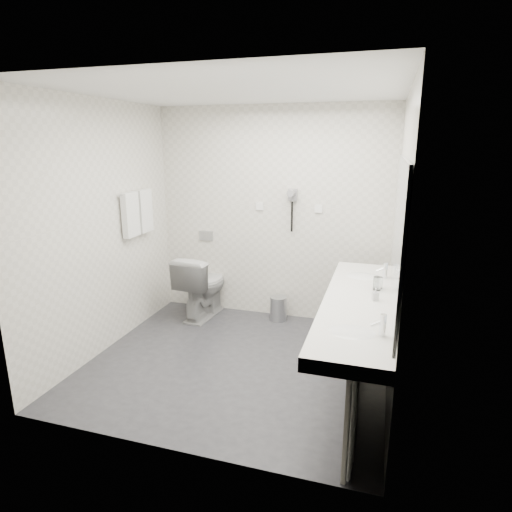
% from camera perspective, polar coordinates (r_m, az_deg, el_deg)
% --- Properties ---
extents(floor, '(2.80, 2.80, 0.00)m').
position_cam_1_polar(floor, '(4.33, -2.55, -13.92)').
color(floor, '#2E2E33').
rests_on(floor, ground).
extents(ceiling, '(2.80, 2.80, 0.00)m').
position_cam_1_polar(ceiling, '(3.82, -3.01, 21.14)').
color(ceiling, white).
rests_on(ceiling, wall_back).
extents(wall_back, '(2.80, 0.00, 2.80)m').
position_cam_1_polar(wall_back, '(5.10, 2.14, 5.46)').
color(wall_back, silver).
rests_on(wall_back, floor).
extents(wall_front, '(2.80, 0.00, 2.80)m').
position_cam_1_polar(wall_front, '(2.73, -11.92, -3.15)').
color(wall_front, silver).
rests_on(wall_front, floor).
extents(wall_left, '(0.00, 2.60, 2.60)m').
position_cam_1_polar(wall_left, '(4.54, -19.69, 3.43)').
color(wall_left, silver).
rests_on(wall_left, floor).
extents(wall_right, '(0.00, 2.60, 2.60)m').
position_cam_1_polar(wall_right, '(3.67, 18.32, 1.00)').
color(wall_right, silver).
rests_on(wall_right, floor).
extents(vanity_counter, '(0.55, 2.20, 0.10)m').
position_cam_1_polar(vanity_counter, '(3.61, 13.40, -6.36)').
color(vanity_counter, white).
rests_on(vanity_counter, floor).
extents(vanity_panel, '(0.03, 2.15, 0.75)m').
position_cam_1_polar(vanity_panel, '(3.78, 13.40, -12.41)').
color(vanity_panel, gray).
rests_on(vanity_panel, floor).
extents(vanity_post_near, '(0.06, 0.06, 0.75)m').
position_cam_1_polar(vanity_post_near, '(2.89, 12.53, -21.72)').
color(vanity_post_near, silver).
rests_on(vanity_post_near, floor).
extents(vanity_post_far, '(0.06, 0.06, 0.75)m').
position_cam_1_polar(vanity_post_far, '(4.73, 14.63, -6.80)').
color(vanity_post_far, silver).
rests_on(vanity_post_far, floor).
extents(mirror, '(0.02, 2.20, 1.05)m').
position_cam_1_polar(mirror, '(3.43, 18.39, 3.50)').
color(mirror, '#B2BCC6').
rests_on(mirror, wall_right).
extents(basin_near, '(0.40, 0.31, 0.05)m').
position_cam_1_polar(basin_near, '(3.00, 12.59, -10.09)').
color(basin_near, white).
rests_on(basin_near, vanity_counter).
extents(basin_far, '(0.40, 0.31, 0.05)m').
position_cam_1_polar(basin_far, '(4.21, 14.03, -2.81)').
color(basin_far, white).
rests_on(basin_far, vanity_counter).
extents(faucet_near, '(0.04, 0.04, 0.15)m').
position_cam_1_polar(faucet_near, '(2.96, 16.50, -8.80)').
color(faucet_near, silver).
rests_on(faucet_near, vanity_counter).
extents(faucet_far, '(0.04, 0.04, 0.15)m').
position_cam_1_polar(faucet_far, '(4.18, 16.77, -1.84)').
color(faucet_far, silver).
rests_on(faucet_far, vanity_counter).
extents(soap_bottle_a, '(0.06, 0.06, 0.10)m').
position_cam_1_polar(soap_bottle_a, '(3.59, 15.57, -4.91)').
color(soap_bottle_a, beige).
rests_on(soap_bottle_a, vanity_counter).
extents(glass_left, '(0.08, 0.08, 0.12)m').
position_cam_1_polar(glass_left, '(3.83, 15.78, -3.53)').
color(glass_left, silver).
rests_on(glass_left, vanity_counter).
extents(glass_right, '(0.06, 0.06, 0.10)m').
position_cam_1_polar(glass_right, '(3.89, 16.09, -3.41)').
color(glass_right, silver).
rests_on(glass_right, vanity_counter).
extents(toilet, '(0.51, 0.81, 0.78)m').
position_cam_1_polar(toilet, '(5.29, -7.11, -3.92)').
color(toilet, white).
rests_on(toilet, floor).
extents(flush_plate, '(0.18, 0.02, 0.12)m').
position_cam_1_polar(flush_plate, '(5.42, -6.66, 2.70)').
color(flush_plate, '#B2B5BA').
rests_on(flush_plate, wall_back).
extents(pedal_bin, '(0.24, 0.24, 0.28)m').
position_cam_1_polar(pedal_bin, '(5.21, 2.98, -7.05)').
color(pedal_bin, '#B2B5BA').
rests_on(pedal_bin, floor).
extents(bin_lid, '(0.20, 0.20, 0.02)m').
position_cam_1_polar(bin_lid, '(5.16, 3.00, -5.52)').
color(bin_lid, '#B2B5BA').
rests_on(bin_lid, pedal_bin).
extents(towel_rail, '(0.02, 0.62, 0.02)m').
position_cam_1_polar(towel_rail, '(4.92, -15.73, 8.10)').
color(towel_rail, silver).
rests_on(towel_rail, wall_left).
extents(towel_near, '(0.07, 0.24, 0.48)m').
position_cam_1_polar(towel_near, '(4.82, -16.33, 5.29)').
color(towel_near, white).
rests_on(towel_near, towel_rail).
extents(towel_far, '(0.07, 0.24, 0.48)m').
position_cam_1_polar(towel_far, '(5.06, -14.61, 5.83)').
color(towel_far, white).
rests_on(towel_far, towel_rail).
extents(dryer_cradle, '(0.10, 0.04, 0.14)m').
position_cam_1_polar(dryer_cradle, '(4.98, 4.89, 8.10)').
color(dryer_cradle, gray).
rests_on(dryer_cradle, wall_back).
extents(dryer_barrel, '(0.08, 0.14, 0.08)m').
position_cam_1_polar(dryer_barrel, '(4.91, 4.73, 8.35)').
color(dryer_barrel, gray).
rests_on(dryer_barrel, dryer_cradle).
extents(dryer_cord, '(0.02, 0.02, 0.35)m').
position_cam_1_polar(dryer_cord, '(5.00, 4.79, 5.23)').
color(dryer_cord, black).
rests_on(dryer_cord, dryer_cradle).
extents(switch_plate_a, '(0.09, 0.02, 0.09)m').
position_cam_1_polar(switch_plate_a, '(5.12, 0.49, 6.63)').
color(switch_plate_a, white).
rests_on(switch_plate_a, wall_back).
extents(switch_plate_b, '(0.09, 0.02, 0.09)m').
position_cam_1_polar(switch_plate_b, '(4.97, 8.30, 6.23)').
color(switch_plate_b, white).
rests_on(switch_plate_b, wall_back).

